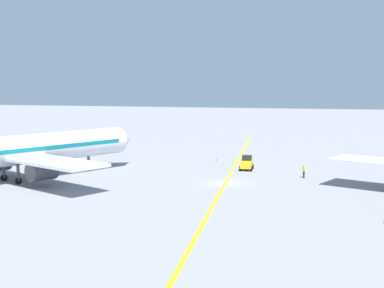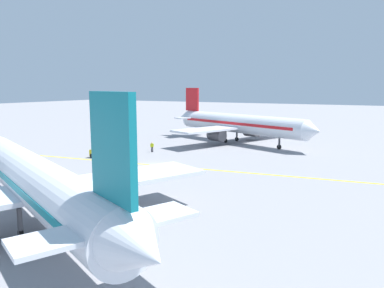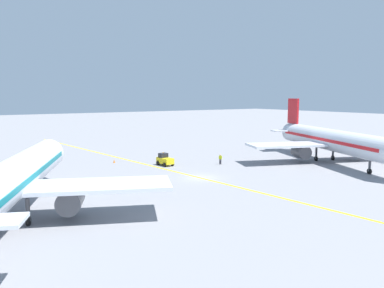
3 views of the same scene
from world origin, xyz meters
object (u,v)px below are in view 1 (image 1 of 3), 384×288
baggage_tug_white (247,163)px  traffic_cone_mid_apron (91,168)px  ground_crew_worker (304,171)px  airplane_adjacent_stand (22,151)px  traffic_cone_near_nose (216,160)px

baggage_tug_white → traffic_cone_mid_apron: baggage_tug_white is taller
baggage_tug_white → traffic_cone_mid_apron: (20.27, 6.43, -0.63)m
baggage_tug_white → ground_crew_worker: (-8.03, 4.22, 0.01)m
airplane_adjacent_stand → traffic_cone_near_nose: 29.58m
ground_crew_worker → traffic_cone_mid_apron: 28.39m
traffic_cone_near_nose → baggage_tug_white: bearing=131.1°
airplane_adjacent_stand → ground_crew_worker: 34.74m
traffic_cone_near_nose → traffic_cone_mid_apron: (14.37, 13.20, 0.00)m
ground_crew_worker → traffic_cone_mid_apron: ground_crew_worker is taller
ground_crew_worker → traffic_cone_mid_apron: (28.30, 2.21, -0.63)m
baggage_tug_white → traffic_cone_mid_apron: size_ratio=5.65×
airplane_adjacent_stand → traffic_cone_mid_apron: airplane_adjacent_stand is taller
ground_crew_worker → traffic_cone_near_nose: 17.76m
airplane_adjacent_stand → ground_crew_worker: airplane_adjacent_stand is taller
baggage_tug_white → ground_crew_worker: size_ratio=1.85×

